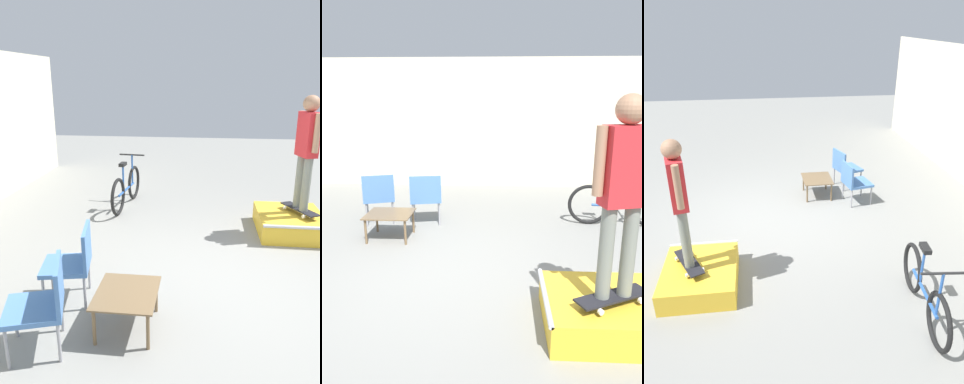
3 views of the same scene
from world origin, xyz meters
TOP-DOWN VIEW (x-y plane):
  - ground_plane at (0.00, 0.00)m, footprint 24.00×24.00m
  - house_wall_back at (0.00, 4.68)m, footprint 12.00×0.06m
  - skate_ramp_box at (1.77, -1.01)m, footprint 1.24×1.04m
  - skateboard_on_ramp at (1.77, -1.14)m, footprint 0.76×0.51m
  - person_skater at (1.77, -1.14)m, footprint 0.56×0.29m
  - coffee_table at (-1.00, 1.16)m, footprint 0.70×0.62m
  - patio_chair_left at (-1.39, 1.85)m, footprint 0.66×0.66m
  - patio_chair_right at (-0.57, 1.85)m, footprint 0.61×0.61m
  - bicycle at (2.75, 1.94)m, footprint 1.74×0.52m

SIDE VIEW (x-z plane):
  - ground_plane at x=0.00m, z-range 0.00..0.00m
  - skate_ramp_box at x=1.77m, z-range -0.01..0.34m
  - coffee_table at x=-1.00m, z-range 0.15..0.56m
  - bicycle at x=2.75m, z-range -0.11..0.86m
  - skateboard_on_ramp at x=1.77m, z-range 0.37..0.44m
  - patio_chair_left at x=-1.39m, z-range 0.06..0.94m
  - patio_chair_right at x=-0.57m, z-range 0.06..0.94m
  - person_skater at x=1.77m, z-range 0.59..2.38m
  - house_wall_back at x=0.00m, z-range 0.00..3.00m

